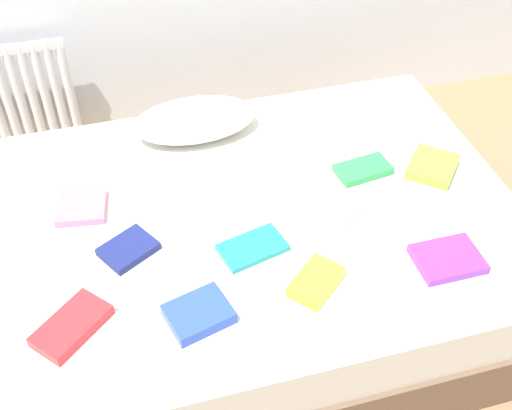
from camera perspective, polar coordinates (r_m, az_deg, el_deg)
The scene contains 14 objects.
ground_plane at distance 2.81m, azimuth 0.27°, elevation -7.84°, with size 8.00×8.00×0.00m, color #93704C.
bed at distance 2.62m, azimuth 0.29°, elevation -4.44°, with size 2.00×1.50×0.50m.
radiator at distance 3.42m, azimuth -20.30°, elevation 9.11°, with size 0.53×0.04×0.54m.
pillow at distance 2.77m, azimuth -5.45°, elevation 7.54°, with size 0.53×0.28×0.15m, color white.
textbook_teal at distance 2.29m, azimuth -0.31°, elevation -3.81°, with size 0.23×0.14×0.02m, color teal.
textbook_lime at distance 2.69m, azimuth 15.42°, elevation 3.31°, with size 0.20×0.18×0.05m, color #8CC638.
textbook_blue at distance 2.09m, azimuth -5.12°, elevation -9.62°, with size 0.20×0.16×0.05m, color #2847B7.
textbook_green at distance 2.63m, azimuth 9.49°, elevation 3.13°, with size 0.22×0.12×0.03m, color green.
textbook_pink at distance 2.52m, azimuth -15.26°, elevation -0.20°, with size 0.18×0.18×0.03m, color pink.
textbook_purple at distance 2.34m, azimuth 16.66°, elevation -4.62°, with size 0.23×0.18×0.03m, color purple.
textbook_navy at distance 2.32m, azimuth -11.27°, elevation -3.86°, with size 0.18×0.14×0.03m, color navy.
textbook_white at distance 2.44m, azimuth 6.05°, elevation -0.36°, with size 0.23×0.16×0.03m, color white.
textbook_yellow at distance 2.18m, azimuth 5.36°, elevation -6.82°, with size 0.19×0.12×0.05m, color yellow.
textbook_red at distance 2.14m, azimuth -16.06°, elevation -10.28°, with size 0.25×0.14×0.04m, color red.
Camera 1 is at (-0.48, -1.70, 2.18)m, focal length 45.01 mm.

